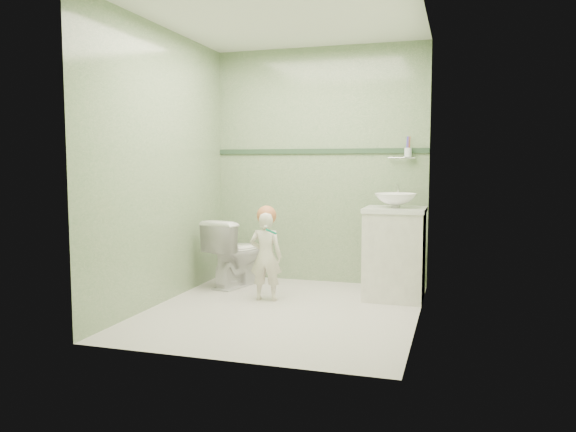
% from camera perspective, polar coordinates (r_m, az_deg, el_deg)
% --- Properties ---
extents(ground, '(2.50, 2.50, 0.00)m').
position_cam_1_polar(ground, '(4.75, -0.54, -9.58)').
color(ground, beige).
rests_on(ground, ground).
extents(room_shell, '(2.50, 2.54, 2.40)m').
position_cam_1_polar(room_shell, '(4.59, -0.55, 5.06)').
color(room_shell, gray).
rests_on(room_shell, ground).
extents(trim_stripe, '(2.20, 0.02, 0.05)m').
position_cam_1_polar(trim_stripe, '(5.78, 3.17, 6.60)').
color(trim_stripe, '#2F4A32').
rests_on(trim_stripe, room_shell).
extents(vanity, '(0.52, 0.50, 0.80)m').
position_cam_1_polar(vanity, '(5.17, 10.78, -3.91)').
color(vanity, beige).
rests_on(vanity, ground).
extents(counter, '(0.54, 0.52, 0.04)m').
position_cam_1_polar(counter, '(5.12, 10.86, 0.63)').
color(counter, white).
rests_on(counter, vanity).
extents(basin, '(0.37, 0.37, 0.13)m').
position_cam_1_polar(basin, '(5.11, 10.87, 1.56)').
color(basin, white).
rests_on(basin, counter).
extents(faucet, '(0.03, 0.13, 0.18)m').
position_cam_1_polar(faucet, '(5.29, 11.10, 2.55)').
color(faucet, silver).
rests_on(faucet, counter).
extents(cup_holder, '(0.26, 0.07, 0.21)m').
position_cam_1_polar(cup_holder, '(5.58, 12.03, 6.36)').
color(cup_holder, silver).
rests_on(cup_holder, room_shell).
extents(toilet, '(0.54, 0.74, 0.68)m').
position_cam_1_polar(toilet, '(5.63, -5.37, -3.72)').
color(toilet, white).
rests_on(toilet, ground).
extents(toddler, '(0.31, 0.22, 0.80)m').
position_cam_1_polar(toddler, '(5.02, -2.27, -4.11)').
color(toddler, beige).
rests_on(toddler, ground).
extents(hair_cap, '(0.18, 0.18, 0.18)m').
position_cam_1_polar(hair_cap, '(5.00, -2.19, 0.06)').
color(hair_cap, '#BB6C3F').
rests_on(hair_cap, toddler).
extents(teal_toothbrush, '(0.11, 0.14, 0.08)m').
position_cam_1_polar(teal_toothbrush, '(4.85, -1.78, -1.54)').
color(teal_toothbrush, '#017E5B').
rests_on(teal_toothbrush, toddler).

